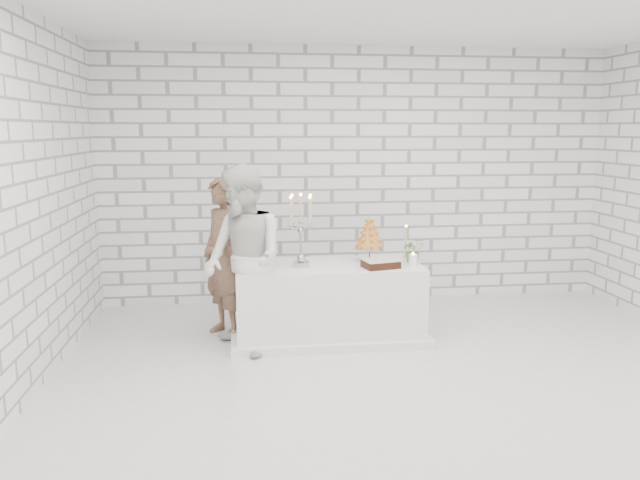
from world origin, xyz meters
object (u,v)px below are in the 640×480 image
at_px(candelabra, 301,230).
at_px(croquembouche, 369,239).
at_px(cake_table, 329,301).
at_px(bride, 244,260).
at_px(groom, 223,257).

height_order(candelabra, croquembouche, candelabra).
bearing_deg(cake_table, croquembouche, 9.80).
bearing_deg(croquembouche, cake_table, -170.20).
relative_size(candelabra, croquembouche, 1.54).
height_order(bride, croquembouche, bride).
xyz_separation_m(groom, candelabra, (0.75, -0.27, 0.30)).
distance_m(candelabra, croquembouche, 0.72).
bearing_deg(cake_table, candelabra, -168.95).
distance_m(cake_table, croquembouche, 0.74).
relative_size(bride, croquembouche, 3.79).
height_order(groom, candelabra, groom).
relative_size(groom, croquembouche, 3.47).
bearing_deg(groom, croquembouche, 53.71).
bearing_deg(candelabra, cake_table, 11.05).
relative_size(cake_table, bride, 1.03).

